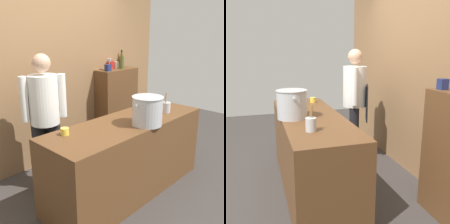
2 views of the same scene
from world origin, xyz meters
The scene contains 8 objects.
ground_plane centered at (0.00, 0.00, 0.00)m, with size 8.00×8.00×0.00m, color #383330.
brick_back_panel centered at (0.00, 1.40, 1.50)m, with size 4.40×0.10×3.00m, color olive.
prep_counter centered at (0.00, 0.00, 0.45)m, with size 2.13×0.70×0.90m, color brown.
chef centered at (-0.60, 0.78, 0.96)m, with size 0.50×0.40×1.66m.
stockpot_large centered at (0.06, -0.22, 1.06)m, with size 0.40×0.35×0.32m.
utensil_crock centered at (0.60, -0.12, 0.97)m, with size 0.10×0.10×0.25m.
butter_jar centered at (-0.76, 0.19, 0.94)m, with size 0.08×0.08×0.07m, color yellow.
spice_tin_navy centered at (0.83, 1.14, 1.33)m, with size 0.08×0.08×0.10m, color navy.
Camera 2 is at (2.96, -0.58, 1.65)m, focal length 42.42 mm.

